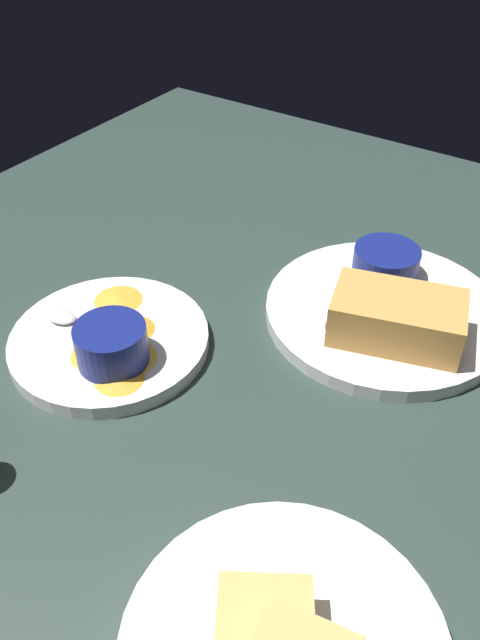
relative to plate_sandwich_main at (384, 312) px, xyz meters
The scene contains 9 objects.
ground_plane 13.92cm from the plate_sandwich_main, 56.11° to the left, with size 110.00×110.00×3.00cm, color #283833.
plate_sandwich_main is the anchor object (origin of this frame).
sandwich_half_near 5.86cm from the plate_sandwich_main, 124.20° to the left, with size 14.68×10.93×4.80cm.
ramekin_dark_sauce 6.42cm from the plate_sandwich_main, 64.80° to the right, with size 7.49×7.49×3.52cm.
spoon_by_dark_ramekin 1.81cm from the plate_sandwich_main, 17.80° to the left, with size 3.44×9.95×0.80cm.
plate_chips_companion 29.70cm from the plate_sandwich_main, 42.98° to the left, with size 20.58×20.58×1.60cm, color silver.
ramekin_light_gravy 29.63cm from the plate_sandwich_main, 50.76° to the left, with size 7.03×7.03×4.18cm.
spoon_by_gravy_ramekin 33.58cm from the plate_sandwich_main, 38.68° to the left, with size 9.96×3.05×0.80cm.
plantain_chip_scatter 28.69cm from the plate_sandwich_main, 45.69° to the left, with size 15.58×16.35×0.60cm.
Camera 1 is at (-25.34, 43.49, 45.31)cm, focal length 36.45 mm.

